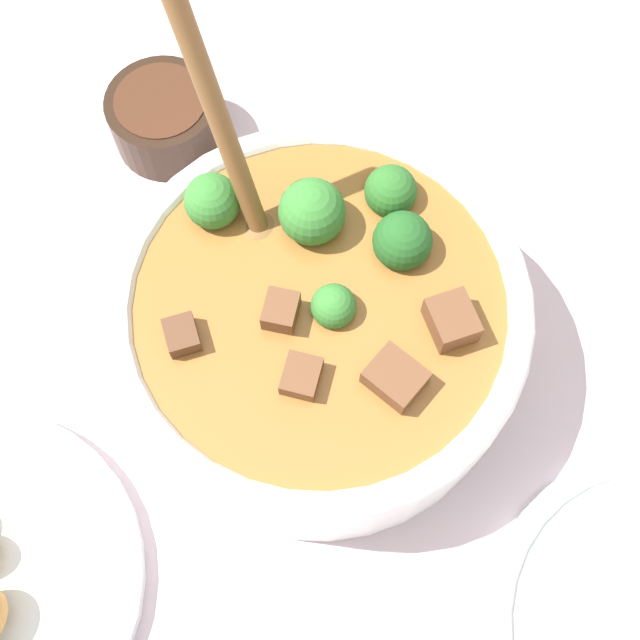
{
  "coord_description": "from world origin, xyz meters",
  "views": [
    {
      "loc": [
        0.15,
        0.09,
        0.5
      ],
      "look_at": [
        0.0,
        0.0,
        0.06
      ],
      "focal_mm": 45.0,
      "sensor_mm": 36.0,
      "label": 1
    }
  ],
  "objects": [
    {
      "name": "ground_plane",
      "position": [
        0.0,
        0.0,
        0.0
      ],
      "size": [
        4.0,
        4.0,
        0.0
      ],
      "primitive_type": "plane",
      "color": "silver"
    },
    {
      "name": "stew_bowl",
      "position": [
        -0.0,
        -0.0,
        0.05
      ],
      "size": [
        0.24,
        0.24,
        0.25
      ],
      "color": "white",
      "rests_on": "ground_plane"
    },
    {
      "name": "condiment_bowl",
      "position": [
        -0.09,
        -0.18,
        0.02
      ],
      "size": [
        0.08,
        0.08,
        0.04
      ],
      "color": "black",
      "rests_on": "ground_plane"
    }
  ]
}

